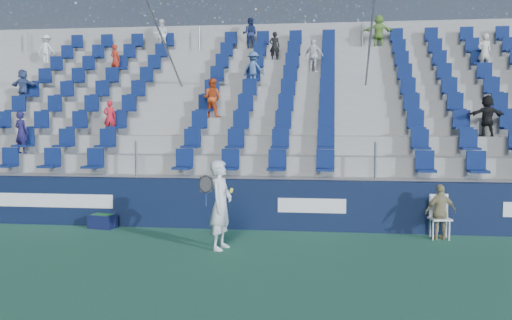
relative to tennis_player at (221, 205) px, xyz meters
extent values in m
plane|color=#2A6349|center=(0.27, -0.92, -0.91)|extent=(70.00, 70.00, 0.00)
cube|color=#0E1835|center=(0.27, 2.23, -0.31)|extent=(24.00, 0.30, 1.20)
cube|color=white|center=(-4.73, 2.07, -0.29)|extent=(3.20, 0.02, 0.34)
cube|color=white|center=(1.77, 2.07, -0.29)|extent=(1.60, 0.02, 0.34)
cube|color=#9D9D98|center=(0.27, 2.81, -0.31)|extent=(24.00, 0.85, 1.20)
cube|color=#9D9D98|center=(0.27, 3.66, -0.06)|extent=(24.00, 0.85, 1.70)
cube|color=#9D9D98|center=(0.27, 4.51, 0.19)|extent=(24.00, 0.85, 2.20)
cube|color=#9D9D98|center=(0.27, 5.36, 0.44)|extent=(24.00, 0.85, 2.70)
cube|color=#9D9D98|center=(0.27, 6.21, 0.69)|extent=(24.00, 0.85, 3.20)
cube|color=#9D9D98|center=(0.27, 7.06, 0.94)|extent=(24.00, 0.85, 3.70)
cube|color=#9D9D98|center=(0.27, 7.91, 1.19)|extent=(24.00, 0.85, 4.20)
cube|color=#9D9D98|center=(0.27, 8.76, 1.44)|extent=(24.00, 0.85, 4.70)
cube|color=#9D9D98|center=(0.27, 9.61, 1.69)|extent=(24.00, 0.85, 5.20)
cube|color=#9D9D98|center=(0.27, 10.28, 2.19)|extent=(24.00, 0.50, 6.20)
cube|color=#0D1D51|center=(0.27, 2.81, 0.64)|extent=(16.05, 0.50, 0.70)
cube|color=#0D1D51|center=(0.27, 3.66, 1.14)|extent=(16.05, 0.50, 0.70)
cube|color=#0D1D51|center=(0.27, 4.51, 1.64)|extent=(16.05, 0.50, 0.70)
cube|color=#0D1D51|center=(0.27, 5.36, 2.14)|extent=(16.05, 0.50, 0.70)
cube|color=#0D1D51|center=(0.27, 6.21, 2.64)|extent=(16.05, 0.50, 0.70)
cube|color=#0D1D51|center=(0.27, 7.06, 3.14)|extent=(16.05, 0.50, 0.70)
cube|color=#0D1D51|center=(0.27, 7.91, 3.64)|extent=(16.05, 0.50, 0.70)
cube|color=#0D1D51|center=(0.27, 8.76, 4.14)|extent=(16.05, 0.50, 0.70)
cube|color=#0D1D51|center=(0.27, 9.61, 4.64)|extent=(16.05, 0.50, 0.70)
cylinder|color=gray|center=(-2.73, 6.21, 3.44)|extent=(0.06, 7.68, 4.55)
cylinder|color=gray|center=(3.27, 6.21, 3.44)|extent=(0.06, 7.68, 4.55)
imported|color=black|center=(0.21, 8.71, 4.29)|extent=(0.38, 0.27, 1.00)
imported|color=#446295|center=(-0.29, 7.01, 3.35)|extent=(0.82, 0.62, 1.13)
imported|color=#1B1746|center=(-6.38, 3.61, 1.38)|extent=(0.49, 0.39, 1.18)
imported|color=navy|center=(-0.78, 9.56, 4.86)|extent=(0.56, 0.44, 1.15)
imported|color=white|center=(1.60, 7.86, 3.84)|extent=(0.71, 0.48, 1.12)
imported|color=#CB4517|center=(-1.30, 5.31, 2.37)|extent=(0.64, 0.54, 1.16)
imported|color=#B12817|center=(-5.27, 7.86, 3.81)|extent=(0.44, 0.36, 1.05)
imported|color=beige|center=(7.02, 7.86, 3.88)|extent=(0.45, 0.32, 1.18)
imported|color=black|center=(6.28, 4.46, 1.83)|extent=(1.05, 0.52, 1.09)
imported|color=white|center=(-8.24, 8.71, 4.32)|extent=(0.74, 0.50, 1.07)
imported|color=white|center=(-4.14, 9.56, 4.88)|extent=(0.68, 0.60, 1.18)
imported|color=#7BAE45|center=(3.83, 9.56, 4.86)|extent=(1.11, 0.50, 1.15)
imported|color=red|center=(-4.13, 4.46, 1.79)|extent=(0.41, 0.32, 1.00)
imported|color=#3D5287|center=(-7.74, 6.16, 2.83)|extent=(1.04, 0.48, 1.08)
imported|color=silver|center=(0.00, 0.00, 0.00)|extent=(0.55, 0.73, 1.82)
cylinder|color=navy|center=(-0.25, -0.25, 0.15)|extent=(0.03, 0.03, 0.28)
torus|color=black|center=(-0.25, -0.25, 0.45)|extent=(0.30, 0.17, 0.28)
plane|color=#262626|center=(-0.25, -0.25, 0.45)|extent=(0.30, 0.16, 0.29)
sphere|color=#D1E635|center=(0.25, -0.20, 0.30)|extent=(0.07, 0.07, 0.07)
sphere|color=#D1E635|center=(0.25, -0.14, 0.33)|extent=(0.07, 0.07, 0.07)
cube|color=white|center=(4.62, 1.63, -0.47)|extent=(0.50, 0.50, 0.04)
cube|color=white|center=(4.62, 1.84, -0.20)|extent=(0.43, 0.12, 0.53)
cylinder|color=white|center=(4.45, 1.46, -0.70)|extent=(0.03, 0.03, 0.43)
cylinder|color=white|center=(4.79, 1.46, -0.70)|extent=(0.03, 0.03, 0.43)
cylinder|color=white|center=(4.45, 1.81, -0.70)|extent=(0.03, 0.03, 0.43)
cylinder|color=white|center=(4.79, 1.81, -0.70)|extent=(0.03, 0.03, 0.43)
imported|color=tan|center=(4.62, 1.58, -0.30)|extent=(0.78, 0.50, 1.23)
cube|color=#10153C|center=(-3.30, 1.83, -0.75)|extent=(0.69, 0.52, 0.34)
cube|color=#1E662D|center=(-3.30, 1.83, -0.67)|extent=(0.55, 0.39, 0.20)
camera|label=1|loc=(2.24, -11.29, 1.72)|focal=40.00mm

